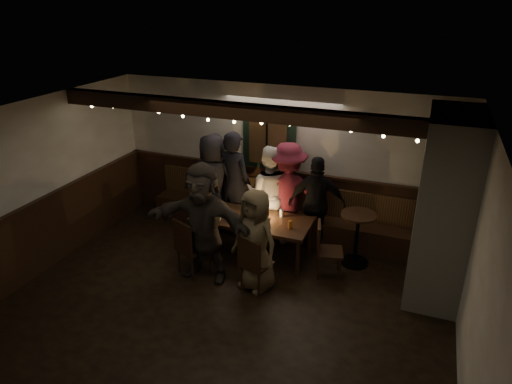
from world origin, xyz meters
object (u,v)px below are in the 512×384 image
at_px(chair_near_right, 253,261).
at_px(person_e, 317,203).
at_px(person_b, 234,183).
at_px(person_c, 269,194).
at_px(person_d, 287,193).
at_px(dining_table, 251,221).
at_px(person_f, 203,222).
at_px(person_g, 256,240).
at_px(high_top, 357,232).
at_px(chair_end, 324,246).
at_px(chair_near_left, 189,245).
at_px(person_a, 213,182).

relative_size(chair_near_right, person_e, 0.54).
relative_size(person_b, person_c, 1.09).
relative_size(chair_near_right, person_b, 0.46).
bearing_deg(person_d, dining_table, 39.75).
bearing_deg(person_f, person_g, 1.28).
distance_m(dining_table, person_f, 0.96).
bearing_deg(person_d, person_f, 39.63).
relative_size(high_top, person_f, 0.48).
xyz_separation_m(high_top, person_e, (-0.73, 0.29, 0.25)).
relative_size(chair_near_right, chair_end, 1.00).
height_order(dining_table, chair_near_left, chair_near_left).
height_order(chair_near_left, person_b, person_b).
height_order(chair_near_left, person_d, person_d).
xyz_separation_m(dining_table, high_top, (1.62, 0.37, -0.07)).
bearing_deg(person_a, chair_near_right, 132.81).
bearing_deg(dining_table, chair_end, -5.71).
bearing_deg(person_a, dining_table, 146.68).
bearing_deg(person_g, chair_near_right, -68.88).
xyz_separation_m(chair_end, person_a, (-2.24, 0.84, 0.40)).
bearing_deg(chair_near_left, person_b, 87.80).
bearing_deg(chair_near_right, chair_near_left, 178.21).
relative_size(person_b, person_e, 1.16).
height_order(person_b, person_e, person_b).
relative_size(dining_table, chair_near_left, 2.06).
bearing_deg(chair_near_left, person_c, 64.10).
relative_size(chair_end, person_g, 0.56).
bearing_deg(chair_end, chair_near_left, -158.76).
xyz_separation_m(high_top, person_d, (-1.25, 0.34, 0.33)).
bearing_deg(person_c, person_f, 64.49).
height_order(chair_near_left, person_c, person_c).
bearing_deg(high_top, chair_near_right, -134.65).
bearing_deg(chair_near_right, person_b, 121.51).
bearing_deg(chair_near_right, person_d, 90.21).
distance_m(dining_table, person_b, 0.99).
relative_size(person_a, person_f, 0.96).
distance_m(dining_table, person_d, 0.84).
height_order(person_a, person_g, person_a).
relative_size(dining_table, person_d, 1.08).
bearing_deg(person_f, person_b, 96.86).
bearing_deg(person_c, person_b, -11.76).
relative_size(person_a, person_d, 1.00).
bearing_deg(chair_near_left, chair_end, 21.24).
bearing_deg(chair_near_right, chair_end, 42.26).
xyz_separation_m(high_top, person_a, (-2.63, 0.35, 0.33)).
xyz_separation_m(chair_near_left, person_c, (0.74, 1.52, 0.33)).
bearing_deg(person_f, dining_table, 62.02).
distance_m(person_a, person_g, 2.05).
relative_size(dining_table, high_top, 2.18).
xyz_separation_m(person_a, person_e, (1.90, -0.06, -0.08)).
height_order(chair_near_right, high_top, high_top).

